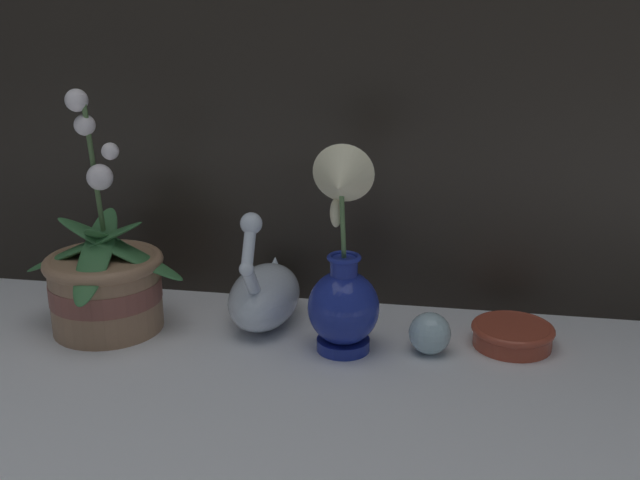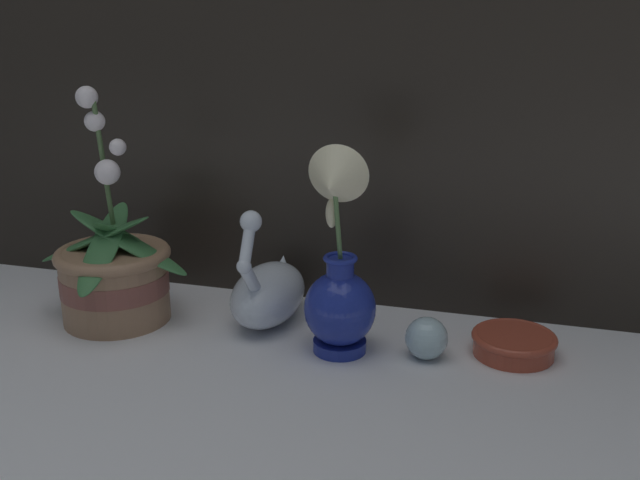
{
  "view_description": "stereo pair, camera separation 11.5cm",
  "coord_description": "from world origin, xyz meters",
  "px_view_note": "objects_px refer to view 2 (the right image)",
  "views": [
    {
      "loc": [
        0.22,
        -0.93,
        0.51
      ],
      "look_at": [
        0.03,
        0.15,
        0.16
      ],
      "focal_mm": 42.0,
      "sensor_mm": 36.0,
      "label": 1
    },
    {
      "loc": [
        0.33,
        -0.9,
        0.51
      ],
      "look_at": [
        0.03,
        0.15,
        0.16
      ],
      "focal_mm": 42.0,
      "sensor_mm": 36.0,
      "label": 2
    }
  ],
  "objects_px": {
    "swan_figurine": "(269,291)",
    "amber_dish": "(514,343)",
    "orchid_potted_plant": "(114,274)",
    "blue_vase": "(339,283)",
    "glass_sphere": "(426,338)"
  },
  "relations": [
    {
      "from": "swan_figurine",
      "to": "amber_dish",
      "type": "distance_m",
      "value": 0.4
    },
    {
      "from": "orchid_potted_plant",
      "to": "swan_figurine",
      "type": "bearing_deg",
      "value": 14.63
    },
    {
      "from": "swan_figurine",
      "to": "blue_vase",
      "type": "relative_size",
      "value": 0.69
    },
    {
      "from": "swan_figurine",
      "to": "amber_dish",
      "type": "height_order",
      "value": "swan_figurine"
    },
    {
      "from": "orchid_potted_plant",
      "to": "glass_sphere",
      "type": "xyz_separation_m",
      "value": [
        0.52,
        -0.0,
        -0.05
      ]
    },
    {
      "from": "swan_figurine",
      "to": "amber_dish",
      "type": "bearing_deg",
      "value": -2.78
    },
    {
      "from": "orchid_potted_plant",
      "to": "swan_figurine",
      "type": "relative_size",
      "value": 1.75
    },
    {
      "from": "orchid_potted_plant",
      "to": "blue_vase",
      "type": "relative_size",
      "value": 1.2
    },
    {
      "from": "swan_figurine",
      "to": "glass_sphere",
      "type": "relative_size",
      "value": 3.46
    },
    {
      "from": "glass_sphere",
      "to": "amber_dish",
      "type": "bearing_deg",
      "value": 20.17
    },
    {
      "from": "blue_vase",
      "to": "amber_dish",
      "type": "bearing_deg",
      "value": 14.62
    },
    {
      "from": "orchid_potted_plant",
      "to": "swan_figurine",
      "type": "height_order",
      "value": "orchid_potted_plant"
    },
    {
      "from": "swan_figurine",
      "to": "blue_vase",
      "type": "xyz_separation_m",
      "value": [
        0.14,
        -0.09,
        0.06
      ]
    },
    {
      "from": "orchid_potted_plant",
      "to": "glass_sphere",
      "type": "relative_size",
      "value": 6.05
    },
    {
      "from": "orchid_potted_plant",
      "to": "swan_figurine",
      "type": "xyz_separation_m",
      "value": [
        0.25,
        0.06,
        -0.03
      ]
    }
  ]
}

